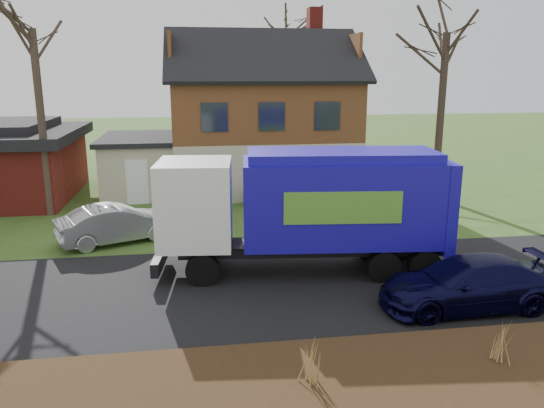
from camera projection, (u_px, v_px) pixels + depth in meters
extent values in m
plane|color=#36521B|center=(255.00, 290.00, 14.97)|extent=(120.00, 120.00, 0.00)
cube|color=black|center=(255.00, 289.00, 14.97)|extent=(80.00, 7.00, 0.02)
cube|color=black|center=(288.00, 395.00, 9.85)|extent=(80.00, 3.50, 0.30)
cube|color=beige|center=(261.00, 161.00, 28.36)|extent=(9.00, 7.50, 2.70)
cube|color=#583419|center=(261.00, 109.00, 27.69)|extent=(9.00, 7.50, 2.80)
cube|color=maroon|center=(314.00, 23.00, 28.02)|extent=(0.70, 0.90, 1.60)
cube|color=beige|center=(142.00, 166.00, 27.00)|extent=(3.50, 5.50, 2.60)
cube|color=black|center=(140.00, 138.00, 26.66)|extent=(3.90, 5.90, 0.24)
cylinder|color=black|center=(202.00, 270.00, 15.17)|extent=(0.99, 0.42, 0.96)
cylinder|color=black|center=(207.00, 248.00, 17.05)|extent=(0.99, 0.42, 0.96)
cylinder|color=black|center=(384.00, 266.00, 15.42)|extent=(0.99, 0.42, 0.96)
cylinder|color=black|center=(369.00, 245.00, 17.30)|extent=(0.99, 0.42, 0.96)
cylinder|color=black|center=(425.00, 266.00, 15.47)|extent=(0.99, 0.42, 0.96)
cylinder|color=black|center=(405.00, 245.00, 17.35)|extent=(0.99, 0.42, 0.96)
cube|color=black|center=(311.00, 247.00, 16.19)|extent=(8.01, 1.89, 0.32)
cube|color=white|center=(195.00, 203.00, 15.67)|extent=(2.34, 2.51, 2.49)
cube|color=black|center=(161.00, 199.00, 15.59)|extent=(0.27, 2.03, 0.83)
cube|color=black|center=(161.00, 258.00, 16.04)|extent=(0.46, 2.32, 0.42)
cube|color=#180D9E|center=(341.00, 201.00, 15.88)|extent=(6.02, 2.87, 2.49)
cube|color=#180D9E|center=(342.00, 155.00, 15.54)|extent=(5.71, 2.57, 0.28)
cube|color=#180D9E|center=(439.00, 203.00, 16.04)|extent=(0.55, 2.38, 2.68)
cube|color=#53902F|center=(343.00, 208.00, 14.71)|extent=(3.31, 0.37, 0.92)
cube|color=#53902F|center=(330.00, 190.00, 16.99)|extent=(3.31, 0.37, 0.92)
imported|color=#A0A3A8|center=(117.00, 224.00, 19.01)|extent=(4.40, 2.97, 1.37)
imported|color=black|center=(468.00, 283.00, 13.69)|extent=(4.63, 1.92, 1.34)
cylinder|color=#413127|center=(42.00, 125.00, 21.89)|extent=(0.32, 0.32, 7.66)
cylinder|color=#382A21|center=(440.00, 118.00, 25.02)|extent=(0.35, 0.35, 7.73)
cylinder|color=#3D3225|center=(286.00, 98.00, 35.85)|extent=(0.32, 0.32, 8.46)
cone|color=#9D8045|center=(309.00, 363.00, 9.78)|extent=(0.04, 0.04, 0.92)
cone|color=#9D8045|center=(301.00, 364.00, 9.76)|extent=(0.04, 0.04, 0.92)
cone|color=#9D8045|center=(316.00, 362.00, 9.80)|extent=(0.04, 0.04, 0.92)
cone|color=#9D8045|center=(307.00, 360.00, 9.89)|extent=(0.04, 0.04, 0.92)
cone|color=#9D8045|center=(310.00, 366.00, 9.67)|extent=(0.04, 0.04, 0.92)
cone|color=#9F7A46|center=(503.00, 343.00, 10.63)|extent=(0.04, 0.04, 0.80)
cone|color=#9F7A46|center=(496.00, 343.00, 10.61)|extent=(0.04, 0.04, 0.80)
cone|color=#9F7A46|center=(509.00, 342.00, 10.65)|extent=(0.04, 0.04, 0.80)
cone|color=#9F7A46|center=(500.00, 340.00, 10.74)|extent=(0.04, 0.04, 0.80)
cone|color=#9F7A46|center=(506.00, 346.00, 10.52)|extent=(0.04, 0.04, 0.80)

